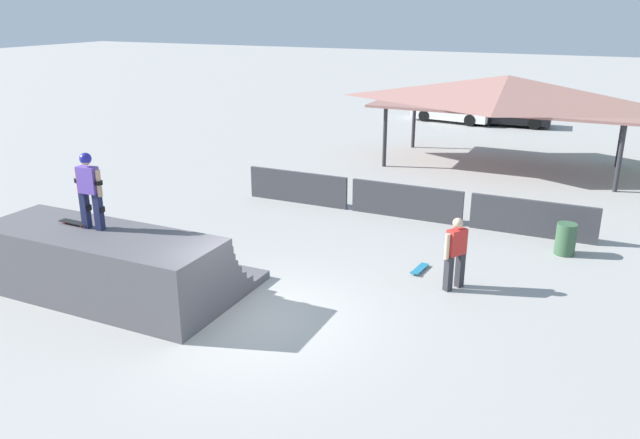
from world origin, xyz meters
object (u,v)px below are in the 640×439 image
parked_car_black (511,115)px  skateboard_on_deck (76,223)px  skater_on_deck (89,186)px  parked_car_white (452,111)px  trash_bin (566,239)px  skateboard_on_ground (419,269)px  bystander_walking (456,250)px

parked_car_black → skateboard_on_deck: bearing=-105.9°
skater_on_deck → skateboard_on_deck: 1.07m
parked_car_white → trash_bin: bearing=-59.0°
skateboard_on_ground → trash_bin: (3.15, 2.72, 0.37)m
skater_on_deck → skateboard_on_ground: bearing=30.7°
skater_on_deck → trash_bin: bearing=33.0°
trash_bin → skateboard_on_ground: bearing=-139.2°
skateboard_on_deck → skater_on_deck: bearing=1.2°
bystander_walking → parked_car_black: bystander_walking is taller
bystander_walking → parked_car_black: size_ratio=0.41×
skater_on_deck → trash_bin: 11.90m
skateboard_on_ground → parked_car_black: parked_car_black is taller
skater_on_deck → bystander_walking: (7.25, 3.64, -1.59)m
skateboard_on_deck → trash_bin: 12.20m
bystander_walking → trash_bin: (2.15, 3.34, -0.54)m
trash_bin → parked_car_white: 19.88m
skateboard_on_deck → parked_car_black: bearing=79.4°
skateboard_on_deck → skateboard_on_ground: 8.16m
trash_bin → parked_car_black: parked_car_black is taller
parked_car_white → bystander_walking: bearing=-67.4°
skater_on_deck → parked_car_white: size_ratio=0.37×
trash_bin → skateboard_on_deck: bearing=-144.9°
bystander_walking → skateboard_on_ground: 1.48m
skateboard_on_deck → parked_car_white: 25.51m
skateboard_on_ground → parked_car_black: 21.28m
skateboard_on_deck → parked_car_black: size_ratio=0.20×
skater_on_deck → parked_car_black: bearing=75.1°
skater_on_deck → skateboard_on_deck: skater_on_deck is taller
bystander_walking → parked_car_black: (-2.16, 21.85, -0.36)m
skater_on_deck → trash_bin: size_ratio=2.02×
trash_bin → parked_car_white: bearing=112.2°
trash_bin → parked_car_white: size_ratio=0.18×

